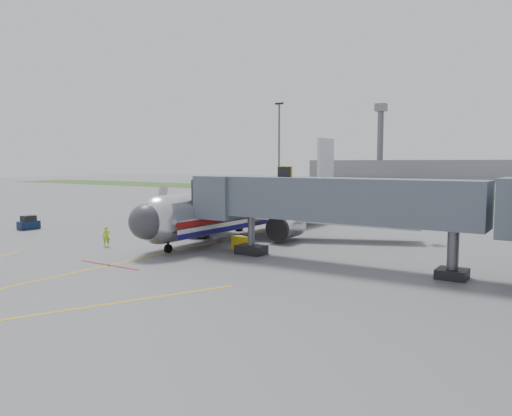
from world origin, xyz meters
The scene contains 15 objects.
ground centered at (0.00, 0.00, 0.00)m, with size 400.00×400.00×0.00m, color #565659.
grass_strip centered at (0.00, 90.00, 0.01)m, with size 300.00×25.00×0.01m, color #2D4C1E.
apron_markings centered at (0.00, -7.40, 0.00)m, with size 21.52×50.00×0.01m.
airliner centered at (0.00, 15.25, 2.65)m, with size 32.10×35.67×10.25m.
jet_bridge centered at (12.86, 5.00, 4.47)m, with size 25.30×4.00×6.90m.
light_mast_left centered at (-30.00, 70.00, 10.78)m, with size 2.00×0.44×20.40m.
distant_terminal centered at (-10.00, 170.00, 4.00)m, with size 120.00×14.00×8.00m, color slate.
control_tower centered at (-40.00, 165.00, 17.33)m, with size 4.00×4.00×30.00m.
baggage_tug centered at (-22.04, 3.90, 0.66)m, with size 1.30×2.22×1.49m.
baggage_cart_a centered at (-8.28, 13.49, 1.01)m, with size 2.07×2.07×1.98m.
baggage_cart_b centered at (-3.07, 9.52, 1.01)m, with size 2.36×2.36×1.98m.
baggage_cart_c centered at (-9.43, 17.43, 0.75)m, with size 1.42×1.42×1.47m.
belt_loader centered at (-8.38, 11.76, 0.54)m, with size 1.68×4.50×2.16m.
ground_power_cart centered at (4.00, 6.28, 0.53)m, with size 1.59×1.37×1.07m.
ramp_worker centered at (-6.41, 1.21, 0.85)m, with size 0.62×0.41×1.70m, color #A8E11A.
Camera 1 is at (27.49, -27.09, 7.20)m, focal length 35.00 mm.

